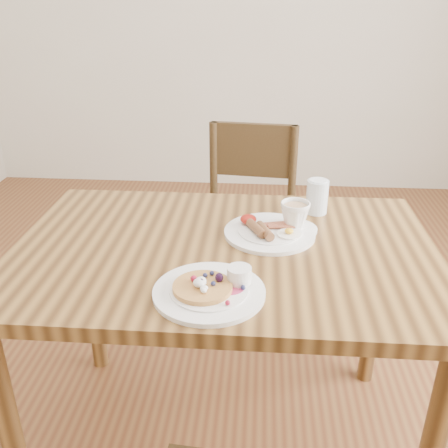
{
  "coord_description": "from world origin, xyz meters",
  "views": [
    {
      "loc": [
        0.1,
        -1.25,
        1.41
      ],
      "look_at": [
        0.0,
        0.0,
        0.82
      ],
      "focal_mm": 40.0,
      "sensor_mm": 36.0,
      "label": 1
    }
  ],
  "objects_px": {
    "dining_table": "(224,276)",
    "breakfast_plate": "(268,231)",
    "chair_far": "(248,217)",
    "water_glass": "(317,197)",
    "pancake_plate": "(211,289)",
    "teacup_saucer": "(295,218)"
  },
  "relations": [
    {
      "from": "dining_table",
      "to": "pancake_plate",
      "type": "height_order",
      "value": "pancake_plate"
    },
    {
      "from": "pancake_plate",
      "to": "dining_table",
      "type": "bearing_deg",
      "value": 87.27
    },
    {
      "from": "dining_table",
      "to": "chair_far",
      "type": "xyz_separation_m",
      "value": [
        0.05,
        0.77,
        -0.16
      ]
    },
    {
      "from": "water_glass",
      "to": "pancake_plate",
      "type": "bearing_deg",
      "value": -120.09
    },
    {
      "from": "dining_table",
      "to": "chair_far",
      "type": "height_order",
      "value": "chair_far"
    },
    {
      "from": "chair_far",
      "to": "water_glass",
      "type": "height_order",
      "value": "chair_far"
    },
    {
      "from": "dining_table",
      "to": "teacup_saucer",
      "type": "xyz_separation_m",
      "value": [
        0.2,
        0.12,
        0.14
      ]
    },
    {
      "from": "water_glass",
      "to": "breakfast_plate",
      "type": "bearing_deg",
      "value": -131.42
    },
    {
      "from": "chair_far",
      "to": "teacup_saucer",
      "type": "height_order",
      "value": "chair_far"
    },
    {
      "from": "chair_far",
      "to": "water_glass",
      "type": "relative_size",
      "value": 8.01
    },
    {
      "from": "dining_table",
      "to": "water_glass",
      "type": "xyz_separation_m",
      "value": [
        0.28,
        0.26,
        0.15
      ]
    },
    {
      "from": "pancake_plate",
      "to": "teacup_saucer",
      "type": "relative_size",
      "value": 1.93
    },
    {
      "from": "chair_far",
      "to": "breakfast_plate",
      "type": "xyz_separation_m",
      "value": [
        0.08,
        -0.69,
        0.27
      ]
    },
    {
      "from": "breakfast_plate",
      "to": "water_glass",
      "type": "xyz_separation_m",
      "value": [
        0.16,
        0.18,
        0.04
      ]
    },
    {
      "from": "chair_far",
      "to": "water_glass",
      "type": "distance_m",
      "value": 0.64
    },
    {
      "from": "pancake_plate",
      "to": "breakfast_plate",
      "type": "height_order",
      "value": "pancake_plate"
    },
    {
      "from": "chair_far",
      "to": "water_glass",
      "type": "bearing_deg",
      "value": 120.35
    },
    {
      "from": "chair_far",
      "to": "pancake_plate",
      "type": "xyz_separation_m",
      "value": [
        -0.06,
        -1.02,
        0.27
      ]
    },
    {
      "from": "dining_table",
      "to": "pancake_plate",
      "type": "bearing_deg",
      "value": -92.73
    },
    {
      "from": "dining_table",
      "to": "breakfast_plate",
      "type": "xyz_separation_m",
      "value": [
        0.13,
        0.08,
        0.11
      ]
    },
    {
      "from": "dining_table",
      "to": "teacup_saucer",
      "type": "height_order",
      "value": "teacup_saucer"
    },
    {
      "from": "dining_table",
      "to": "breakfast_plate",
      "type": "distance_m",
      "value": 0.19
    }
  ]
}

